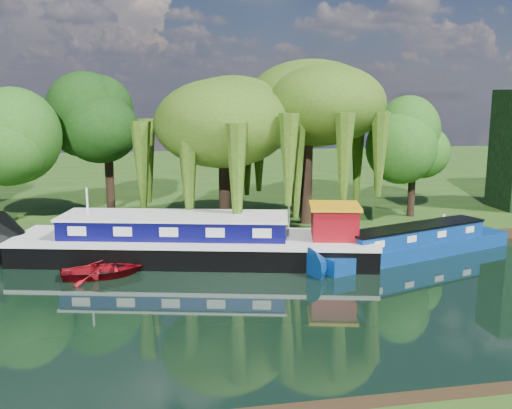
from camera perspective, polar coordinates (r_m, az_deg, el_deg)
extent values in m
plane|color=black|center=(23.26, 8.31, -9.49)|extent=(120.00, 120.00, 0.00)
cube|color=#203E11|center=(55.63, -3.01, 2.72)|extent=(120.00, 52.00, 0.45)
cube|color=black|center=(28.51, -6.14, -4.68)|extent=(18.07, 7.89, 1.18)
cube|color=silver|center=(28.34, -6.17, -3.35)|extent=(18.18, 7.99, 0.22)
cube|color=#080744|center=(28.37, -8.15, -2.17)|extent=(11.29, 5.27, 0.93)
cube|color=silver|center=(28.26, -8.18, -1.13)|extent=(11.53, 5.51, 0.12)
cube|color=maroon|center=(27.92, 7.85, -1.80)|extent=(2.60, 2.60, 1.47)
cube|color=orange|center=(27.75, 7.89, -0.17)|extent=(2.89, 2.89, 0.16)
cylinder|color=silver|center=(29.35, -16.48, -0.66)|extent=(0.10, 0.10, 2.35)
cube|color=navy|center=(30.26, 15.63, -4.36)|extent=(11.72, 5.63, 0.88)
cube|color=navy|center=(30.06, 15.71, -2.87)|extent=(8.24, 4.03, 0.73)
cube|color=black|center=(29.97, 15.75, -2.10)|extent=(8.36, 4.16, 0.10)
cube|color=silver|center=(27.46, 12.26, -3.92)|extent=(0.57, 0.24, 0.31)
cube|color=silver|center=(28.83, 15.32, -3.35)|extent=(0.57, 0.24, 0.31)
cube|color=silver|center=(30.28, 18.09, -2.84)|extent=(0.57, 0.24, 0.31)
cube|color=silver|center=(31.79, 20.60, -2.36)|extent=(0.57, 0.24, 0.31)
imported|color=maroon|center=(26.87, -15.08, -6.96)|extent=(3.91, 3.02, 0.75)
cylinder|color=black|center=(33.09, -3.13, 1.88)|extent=(0.64, 0.64, 4.91)
ellipsoid|color=#2E4F11|center=(32.73, -3.20, 8.02)|extent=(6.85, 6.85, 4.43)
cylinder|color=black|center=(34.27, 5.07, 2.51)|extent=(0.75, 0.75, 5.32)
ellipsoid|color=#2E4F11|center=(33.93, 5.18, 8.94)|extent=(7.26, 7.26, 4.69)
cylinder|color=black|center=(39.11, -14.49, 4.00)|extent=(0.56, 0.56, 6.35)
ellipsoid|color=black|center=(38.90, -14.67, 7.80)|extent=(5.08, 5.08, 5.08)
cylinder|color=black|center=(37.56, 15.35, 2.63)|extent=(0.41, 0.41, 4.98)
ellipsoid|color=#224F13|center=(37.34, 15.51, 5.72)|extent=(3.98, 3.98, 3.98)
cylinder|color=silver|center=(32.70, 3.30, -0.64)|extent=(0.10, 0.10, 2.20)
sphere|color=white|center=(32.47, 3.32, 1.58)|extent=(0.36, 0.36, 0.36)
cylinder|color=silver|center=(29.99, -15.61, -3.25)|extent=(0.16, 0.16, 1.00)
cylinder|color=silver|center=(30.03, -4.13, -2.85)|extent=(0.16, 0.16, 1.00)
cylinder|color=silver|center=(31.56, 8.61, -2.28)|extent=(0.16, 0.16, 1.00)
cylinder|color=silver|center=(33.98, 18.23, -1.77)|extent=(0.16, 0.16, 1.00)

